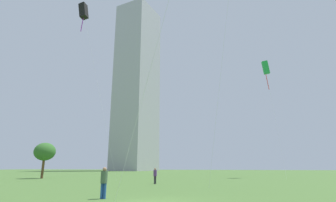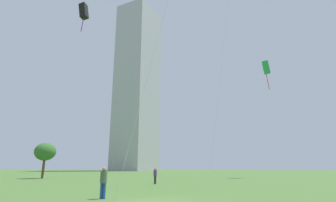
{
  "view_description": "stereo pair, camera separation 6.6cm",
  "coord_description": "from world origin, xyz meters",
  "px_view_note": "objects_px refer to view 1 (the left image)",
  "views": [
    {
      "loc": [
        3.98,
        -11.89,
        1.67
      ],
      "look_at": [
        -2.34,
        11.58,
        7.99
      ],
      "focal_mm": 27.1,
      "sensor_mm": 36.0,
      "label": 1
    },
    {
      "loc": [
        4.05,
        -11.87,
        1.67
      ],
      "look_at": [
        -2.34,
        11.58,
        7.99
      ],
      "focal_mm": 27.1,
      "sensor_mm": 36.0,
      "label": 2
    }
  ],
  "objects_px": {
    "person_standing_2": "(104,180)",
    "park_tree_0": "(45,152)",
    "kite_flying_3": "(84,11)",
    "kite_flying_0": "(266,68)",
    "person_standing_0": "(155,175)",
    "distant_highrise_0": "(137,85)"
  },
  "relations": [
    {
      "from": "person_standing_2",
      "to": "park_tree_0",
      "type": "distance_m",
      "value": 28.93
    },
    {
      "from": "kite_flying_3",
      "to": "park_tree_0",
      "type": "bearing_deg",
      "value": 145.19
    },
    {
      "from": "kite_flying_0",
      "to": "person_standing_0",
      "type": "bearing_deg",
      "value": -124.81
    },
    {
      "from": "kite_flying_3",
      "to": "park_tree_0",
      "type": "relative_size",
      "value": 4.54
    },
    {
      "from": "person_standing_0",
      "to": "distant_highrise_0",
      "type": "height_order",
      "value": "distant_highrise_0"
    },
    {
      "from": "person_standing_0",
      "to": "park_tree_0",
      "type": "relative_size",
      "value": 0.3
    },
    {
      "from": "distant_highrise_0",
      "to": "person_standing_0",
      "type": "bearing_deg",
      "value": -53.8
    },
    {
      "from": "park_tree_0",
      "to": "person_standing_2",
      "type": "bearing_deg",
      "value": -43.18
    },
    {
      "from": "person_standing_2",
      "to": "park_tree_0",
      "type": "height_order",
      "value": "park_tree_0"
    },
    {
      "from": "person_standing_0",
      "to": "kite_flying_3",
      "type": "relative_size",
      "value": 0.07
    },
    {
      "from": "person_standing_0",
      "to": "kite_flying_0",
      "type": "relative_size",
      "value": 0.08
    },
    {
      "from": "kite_flying_0",
      "to": "kite_flying_3",
      "type": "height_order",
      "value": "kite_flying_3"
    },
    {
      "from": "person_standing_0",
      "to": "park_tree_0",
      "type": "bearing_deg",
      "value": 91.22
    },
    {
      "from": "person_standing_0",
      "to": "distant_highrise_0",
      "type": "distance_m",
      "value": 97.27
    },
    {
      "from": "park_tree_0",
      "to": "kite_flying_3",
      "type": "bearing_deg",
      "value": -34.81
    },
    {
      "from": "kite_flying_3",
      "to": "park_tree_0",
      "type": "xyz_separation_m",
      "value": [
        -8.89,
        6.18,
        -18.6
      ]
    },
    {
      "from": "kite_flying_3",
      "to": "park_tree_0",
      "type": "distance_m",
      "value": 21.52
    },
    {
      "from": "person_standing_2",
      "to": "park_tree_0",
      "type": "relative_size",
      "value": 0.32
    },
    {
      "from": "park_tree_0",
      "to": "distant_highrise_0",
      "type": "xyz_separation_m",
      "value": [
        -16.13,
        74.28,
        35.77
      ]
    },
    {
      "from": "person_standing_0",
      "to": "park_tree_0",
      "type": "xyz_separation_m",
      "value": [
        -19.93,
        7.33,
        2.96
      ]
    },
    {
      "from": "person_standing_2",
      "to": "kite_flying_0",
      "type": "distance_m",
      "value": 39.53
    },
    {
      "from": "kite_flying_3",
      "to": "person_standing_0",
      "type": "bearing_deg",
      "value": -5.97
    }
  ]
}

